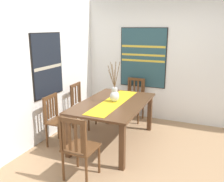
{
  "coord_description": "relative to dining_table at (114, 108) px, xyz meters",
  "views": [
    {
      "loc": [
        -3.46,
        -0.99,
        2.02
      ],
      "look_at": [
        0.42,
        0.66,
        0.93
      ],
      "focal_mm": 39.2,
      "sensor_mm": 36.0,
      "label": 1
    }
  ],
  "objects": [
    {
      "name": "chair_2",
      "position": [
        1.24,
        0.02,
        -0.17
      ],
      "size": [
        0.43,
        0.43,
        0.93
      ],
      "color": "brown",
      "rests_on": "ground_plane"
    },
    {
      "name": "ground_plane",
      "position": [
        -0.32,
        -0.59,
        -0.67
      ],
      "size": [
        6.4,
        6.4,
        0.03
      ],
      "primitive_type": "cube",
      "color": "#A37F5B"
    },
    {
      "name": "centerpiece_vase",
      "position": [
        0.02,
        -0.01,
        0.23
      ],
      "size": [
        0.19,
        0.21,
        0.71
      ],
      "color": "silver",
      "rests_on": "dining_table"
    },
    {
      "name": "dining_table",
      "position": [
        0.0,
        0.0,
        0.0
      ],
      "size": [
        1.72,
        1.08,
        0.76
      ],
      "color": "#51331E",
      "rests_on": "ground_plane"
    },
    {
      "name": "painting_on_side_wall",
      "position": [
        1.47,
        -0.09,
        0.72
      ],
      "size": [
        0.05,
        1.04,
        1.31
      ],
      "color": "black"
    },
    {
      "name": "chair_0",
      "position": [
        -0.46,
        0.87,
        -0.18
      ],
      "size": [
        0.44,
        0.44,
        0.89
      ],
      "color": "brown",
      "rests_on": "ground_plane"
    },
    {
      "name": "chair_3",
      "position": [
        0.43,
        0.9,
        -0.18
      ],
      "size": [
        0.44,
        0.44,
        0.91
      ],
      "color": "brown",
      "rests_on": "ground_plane"
    },
    {
      "name": "chair_1",
      "position": [
        -1.22,
        -0.01,
        -0.17
      ],
      "size": [
        0.43,
        0.43,
        0.93
      ],
      "color": "brown",
      "rests_on": "ground_plane"
    },
    {
      "name": "table_runner",
      "position": [
        0.0,
        0.0,
        0.1
      ],
      "size": [
        1.58,
        0.36,
        0.01
      ],
      "primitive_type": "cube",
      "color": "gold",
      "rests_on": "dining_table"
    },
    {
      "name": "wall_side",
      "position": [
        1.54,
        -0.59,
        0.69
      ],
      "size": [
        0.12,
        6.4,
        2.7
      ],
      "primitive_type": "cube",
      "color": "white",
      "rests_on": "ground_plane"
    },
    {
      "name": "wall_back",
      "position": [
        -0.32,
        1.27,
        0.69
      ],
      "size": [
        6.4,
        0.12,
        2.7
      ],
      "primitive_type": "cube",
      "color": "white",
      "rests_on": "ground_plane"
    },
    {
      "name": "painting_on_back_wall",
      "position": [
        -0.21,
        1.21,
        0.71
      ],
      "size": [
        0.83,
        0.05,
        1.15
      ],
      "color": "black"
    }
  ]
}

